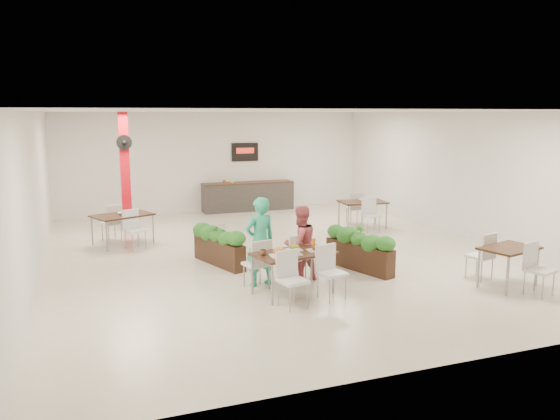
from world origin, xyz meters
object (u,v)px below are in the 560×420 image
Objects in this scene: main_table at (293,259)px; planter_left at (219,242)px; planter_right at (359,247)px; side_table_b at (363,205)px; diner_man at (260,242)px; red_column at (125,170)px; side_table_c at (509,254)px; diner_woman at (300,244)px; side_table_a at (122,219)px; service_counter at (248,196)px.

main_table is 2.41m from planter_left.
planter_right is 4.25m from side_table_b.
diner_man reaches higher than planter_left.
diner_man is (1.91, -5.84, -0.81)m from red_column.
side_table_b is 5.62m from side_table_c.
red_column is 2.21× the size of diner_woman.
main_table is 3.98m from side_table_c.
diner_man is 2.24m from planter_right.
side_table_c is at bearing -35.31° from planter_left.
side_table_c is (4.63, -3.28, 0.13)m from planter_left.
diner_woman is 0.87× the size of side_table_a.
diner_man is 1.15× the size of diner_woman.
side_table_c is at bearing 146.48° from diner_man.
service_counter is 7.82m from diner_woman.
side_table_a reaches higher than planter_right.
red_column is 1.93× the size of side_table_a.
side_table_a is (-2.54, 4.82, 0.00)m from main_table.
diner_woman is (2.71, -5.84, -0.92)m from red_column.
diner_man is 1.01× the size of planter_left.
main_table is at bearing -153.39° from planter_right.
planter_left is (-0.78, 2.27, -0.15)m from main_table.
red_column is 4.64m from planter_left.
planter_right is 1.02× the size of side_table_a.
red_column reaches higher than service_counter.
service_counter reaches higher than main_table.
main_table is at bearing -101.48° from service_counter.
red_column is 9.76m from side_table_c.
main_table is 1.10× the size of side_table_c.
service_counter is at bearing 16.62° from side_table_a.
red_column is at bearing -155.00° from service_counter.
side_table_c is (-0.05, -5.62, -0.02)m from side_table_b.
planter_left is (1.52, -4.23, -1.16)m from red_column.
planter_left is at bearing -147.94° from side_table_b.
side_table_a is at bearing -140.10° from service_counter.
red_column is 6.51m from diner_woman.
side_table_c is at bearing -84.99° from side_table_b.
diner_woman is (0.80, 0.00, -0.11)m from diner_man.
side_table_c is (6.39, -5.83, -0.03)m from side_table_a.
diner_man is at bearing -173.54° from planter_right.
planter_right is at bearing -27.83° from planter_left.
side_table_b is (3.90, 4.61, -0.00)m from main_table.
planter_left is (-1.19, 1.61, -0.24)m from diner_woman.
side_table_b reaches higher than planter_left.
side_table_c is (3.44, -1.66, -0.11)m from diner_woman.
planter_right is 2.80m from side_table_c.
diner_woman reaches higher than side_table_a.
red_column is 1.74× the size of main_table.
service_counter is 9.62m from side_table_c.
side_table_a and side_table_b have the same top height.
side_table_a is at bearing 117.77° from main_table.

